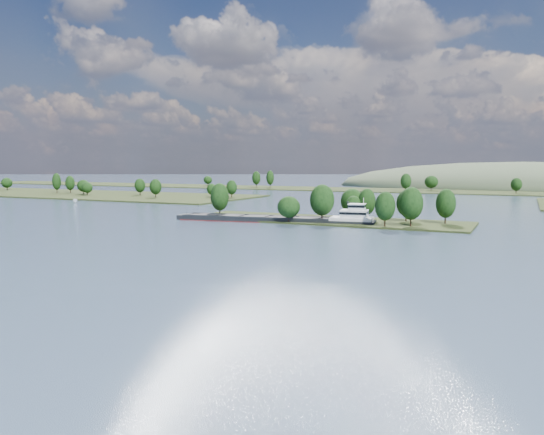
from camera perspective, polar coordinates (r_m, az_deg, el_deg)
The scene contains 7 objects.
ground at distance 135.54m, azimuth -2.86°, elevation -2.86°, with size 1800.00×1800.00×0.00m, color #384D61.
tree_island at distance 186.55m, azimuth 7.24°, elevation 0.76°, with size 100.00×32.21×14.03m.
left_bank at distance 391.08m, azimuth -23.07°, elevation 2.50°, with size 300.00×80.00×16.17m.
back_shoreline at distance 401.91m, azimuth 17.61°, elevation 2.74°, with size 900.00×60.00×15.43m.
hill_west at distance 498.16m, azimuth 25.19°, elevation 2.93°, with size 320.00×160.00×44.00m, color #414F36.
cargo_barge at distance 185.28m, azimuth 1.62°, elevation -0.13°, with size 72.01×18.63×9.67m.
motorboat at distance 294.18m, azimuth -20.40°, elevation 1.69°, with size 2.12×5.63×2.18m, color white.
Camera 1 is at (63.96, 2.27, 20.49)m, focal length 35.00 mm.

